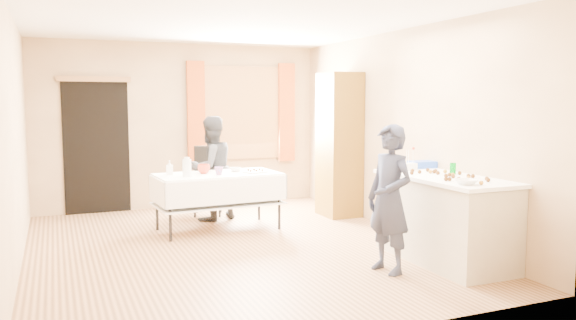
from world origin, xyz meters
name	(u,v)px	position (x,y,z in m)	size (l,w,h in m)	color
floor	(233,247)	(0.00, 0.00, -0.01)	(4.50, 5.50, 0.02)	#9E7047
ceiling	(231,19)	(0.00, 0.00, 2.61)	(4.50, 5.50, 0.02)	white
wall_back	(181,126)	(0.00, 2.76, 1.30)	(4.50, 0.02, 2.60)	tan
wall_front	(350,158)	(0.00, -2.76, 1.30)	(4.50, 0.02, 2.60)	tan
wall_left	(13,141)	(-2.26, 0.00, 1.30)	(0.02, 5.50, 2.60)	tan
wall_right	(399,131)	(2.26, 0.00, 1.30)	(0.02, 5.50, 2.60)	tan
window_frame	(242,113)	(1.00, 2.72, 1.50)	(1.32, 0.06, 1.52)	olive
window_pane	(242,113)	(1.00, 2.71, 1.50)	(1.20, 0.02, 1.40)	white
curtain_left	(196,113)	(0.22, 2.67, 1.50)	(0.28, 0.06, 1.65)	#AF4918
curtain_right	(287,112)	(1.78, 2.67, 1.50)	(0.28, 0.06, 1.65)	#AF4918
doorway	(97,147)	(-1.30, 2.73, 1.00)	(0.95, 0.04, 2.00)	black
door_lintel	(94,79)	(-1.30, 2.70, 2.02)	(1.05, 0.06, 0.08)	olive
cabinet	(339,145)	(1.99, 1.15, 1.05)	(0.50, 0.60, 2.10)	brown
counter	(444,219)	(1.89, -1.42, 0.45)	(0.77, 1.62, 0.91)	#BCB399
party_table	(218,196)	(0.08, 0.91, 0.44)	(1.67, 0.94, 0.75)	black
chair	(208,194)	(0.21, 1.95, 0.30)	(0.53, 0.53, 1.02)	black
girl	(389,199)	(1.14, -1.52, 0.73)	(0.46, 0.60, 1.47)	#1D2238
woman	(211,168)	(0.15, 1.56, 0.74)	(0.87, 0.78, 1.48)	black
soda_can	(453,168)	(2.06, -1.32, 0.97)	(0.07, 0.07, 0.12)	#01A01B
mixing_bowl	(466,182)	(1.68, -1.98, 0.94)	(0.25, 0.25, 0.05)	white
foam_block	(409,167)	(1.84, -0.84, 0.95)	(0.15, 0.10, 0.08)	white
blue_basket	(422,164)	(2.11, -0.71, 0.95)	(0.30, 0.20, 0.08)	blue
pitcher	(187,168)	(-0.36, 0.77, 0.86)	(0.11, 0.11, 0.22)	silver
cup_red	(204,169)	(-0.10, 0.97, 0.81)	(0.17, 0.17, 0.12)	red
cup_rainbow	(219,171)	(0.05, 0.76, 0.80)	(0.12, 0.12, 0.10)	red
small_bowl	(236,169)	(0.36, 1.05, 0.77)	(0.16, 0.16, 0.05)	white
pastry_tray	(255,172)	(0.56, 0.80, 0.76)	(0.28, 0.20, 0.02)	white
bottle	(170,168)	(-0.53, 1.03, 0.84)	(0.10, 0.10, 0.19)	white
cake_balls	(448,175)	(1.87, -1.48, 0.93)	(0.51, 1.07, 0.04)	#3F2314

